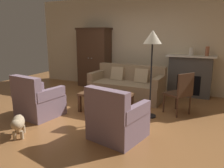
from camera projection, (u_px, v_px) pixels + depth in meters
ground_plane at (99, 113)px, 4.66m from camera, size 9.60×9.60×0.00m
back_wall at (139, 43)px, 6.59m from camera, size 7.20×0.10×2.80m
fireplace at (190, 76)px, 5.89m from camera, size 1.26×0.48×1.12m
armoire at (94, 57)px, 7.00m from camera, size 1.06×0.57×1.87m
couch at (127, 86)px, 5.76m from camera, size 1.94×0.90×0.86m
coffee_table at (106, 96)px, 4.70m from camera, size 1.10×0.60×0.42m
fruit_bowl at (111, 92)px, 4.67m from camera, size 0.34×0.34×0.06m
book_stack at (94, 90)px, 4.85m from camera, size 0.26×0.19×0.07m
mantel_vase_cream at (192, 52)px, 5.73m from camera, size 0.13×0.13×0.20m
mantel_vase_terracotta at (207, 51)px, 5.56m from camera, size 0.09×0.09×0.25m
armchair_near_left at (38, 102)px, 4.45m from camera, size 0.86×0.86×0.88m
armchair_near_right at (116, 120)px, 3.49m from camera, size 0.90×0.90×0.88m
side_chair_wooden at (181, 91)px, 4.50m from camera, size 0.61×0.61×0.90m
floor_lamp at (152, 42)px, 4.17m from camera, size 0.36×0.36×1.75m
dog at (18, 123)px, 3.54m from camera, size 0.44×0.47×0.39m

